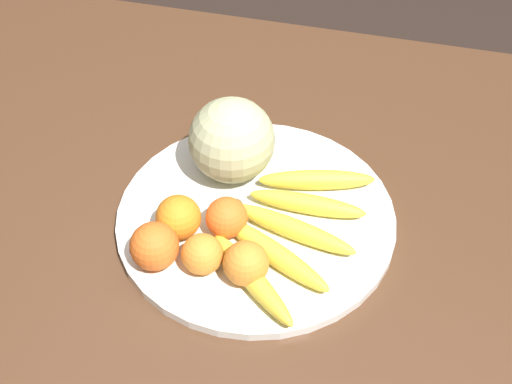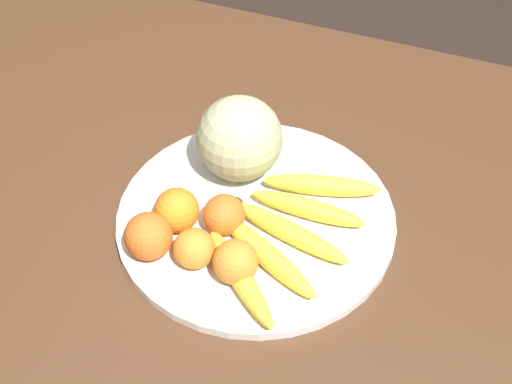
{
  "view_description": "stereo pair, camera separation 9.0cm",
  "coord_description": "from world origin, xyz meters",
  "px_view_note": "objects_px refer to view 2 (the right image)",
  "views": [
    {
      "loc": [
        0.13,
        -0.69,
        1.52
      ],
      "look_at": [
        -0.05,
        0.01,
        0.77
      ],
      "focal_mm": 50.0,
      "sensor_mm": 36.0,
      "label": 1
    },
    {
      "loc": [
        0.21,
        -0.66,
        1.52
      ],
      "look_at": [
        -0.05,
        0.01,
        0.77
      ],
      "focal_mm": 50.0,
      "sensor_mm": 36.0,
      "label": 2
    }
  ],
  "objects_px": {
    "orange_mid_center": "(235,262)",
    "orange_back_right": "(224,215)",
    "orange_front_left": "(177,210)",
    "fruit_bowl": "(256,218)",
    "produce_tag": "(225,245)",
    "melon": "(240,138)",
    "kitchen_table": "(281,265)",
    "banana_bunch": "(286,230)",
    "orange_back_left": "(148,236)",
    "orange_front_right": "(194,249)"
  },
  "relations": [
    {
      "from": "melon",
      "to": "orange_back_right",
      "type": "height_order",
      "value": "melon"
    },
    {
      "from": "banana_bunch",
      "to": "orange_front_right",
      "type": "bearing_deg",
      "value": -126.2
    },
    {
      "from": "fruit_bowl",
      "to": "orange_back_right",
      "type": "distance_m",
      "value": 0.07
    },
    {
      "from": "kitchen_table",
      "to": "melon",
      "type": "height_order",
      "value": "melon"
    },
    {
      "from": "banana_bunch",
      "to": "orange_mid_center",
      "type": "distance_m",
      "value": 0.1
    },
    {
      "from": "kitchen_table",
      "to": "orange_mid_center",
      "type": "distance_m",
      "value": 0.16
    },
    {
      "from": "orange_back_left",
      "to": "orange_back_right",
      "type": "distance_m",
      "value": 0.11
    },
    {
      "from": "kitchen_table",
      "to": "orange_front_right",
      "type": "height_order",
      "value": "orange_front_right"
    },
    {
      "from": "produce_tag",
      "to": "fruit_bowl",
      "type": "bearing_deg",
      "value": 64.85
    },
    {
      "from": "fruit_bowl",
      "to": "produce_tag",
      "type": "bearing_deg",
      "value": -106.03
    },
    {
      "from": "orange_mid_center",
      "to": "orange_back_left",
      "type": "relative_size",
      "value": 0.92
    },
    {
      "from": "kitchen_table",
      "to": "orange_front_left",
      "type": "relative_size",
      "value": 24.99
    },
    {
      "from": "orange_back_right",
      "to": "melon",
      "type": "bearing_deg",
      "value": 101.45
    },
    {
      "from": "orange_front_left",
      "to": "orange_mid_center",
      "type": "distance_m",
      "value": 0.13
    },
    {
      "from": "fruit_bowl",
      "to": "melon",
      "type": "xyz_separation_m",
      "value": [
        -0.06,
        0.08,
        0.07
      ]
    },
    {
      "from": "orange_mid_center",
      "to": "produce_tag",
      "type": "height_order",
      "value": "orange_mid_center"
    },
    {
      "from": "melon",
      "to": "produce_tag",
      "type": "relative_size",
      "value": 1.33
    },
    {
      "from": "orange_front_left",
      "to": "orange_back_right",
      "type": "relative_size",
      "value": 1.08
    },
    {
      "from": "melon",
      "to": "orange_back_right",
      "type": "relative_size",
      "value": 2.17
    },
    {
      "from": "orange_mid_center",
      "to": "orange_back_right",
      "type": "relative_size",
      "value": 1.03
    },
    {
      "from": "melon",
      "to": "orange_front_left",
      "type": "bearing_deg",
      "value": -106.31
    },
    {
      "from": "fruit_bowl",
      "to": "banana_bunch",
      "type": "relative_size",
      "value": 1.32
    },
    {
      "from": "kitchen_table",
      "to": "orange_back_right",
      "type": "xyz_separation_m",
      "value": [
        -0.08,
        -0.03,
        0.12
      ]
    },
    {
      "from": "orange_back_right",
      "to": "orange_back_left",
      "type": "bearing_deg",
      "value": -136.27
    },
    {
      "from": "kitchen_table",
      "to": "orange_front_left",
      "type": "height_order",
      "value": "orange_front_left"
    },
    {
      "from": "orange_back_left",
      "to": "orange_back_right",
      "type": "height_order",
      "value": "orange_back_left"
    },
    {
      "from": "orange_front_left",
      "to": "orange_back_left",
      "type": "xyz_separation_m",
      "value": [
        -0.02,
        -0.06,
        0.0
      ]
    },
    {
      "from": "fruit_bowl",
      "to": "orange_front_left",
      "type": "bearing_deg",
      "value": -148.69
    },
    {
      "from": "orange_back_left",
      "to": "kitchen_table",
      "type": "bearing_deg",
      "value": 33.51
    },
    {
      "from": "orange_front_left",
      "to": "orange_back_left",
      "type": "height_order",
      "value": "orange_back_left"
    },
    {
      "from": "banana_bunch",
      "to": "fruit_bowl",
      "type": "bearing_deg",
      "value": 168.24
    },
    {
      "from": "melon",
      "to": "produce_tag",
      "type": "distance_m",
      "value": 0.17
    },
    {
      "from": "banana_bunch",
      "to": "melon",
      "type": "bearing_deg",
      "value": 150.35
    },
    {
      "from": "banana_bunch",
      "to": "produce_tag",
      "type": "height_order",
      "value": "banana_bunch"
    },
    {
      "from": "orange_front_right",
      "to": "orange_back_right",
      "type": "distance_m",
      "value": 0.07
    },
    {
      "from": "banana_bunch",
      "to": "orange_back_right",
      "type": "xyz_separation_m",
      "value": [
        -0.09,
        -0.02,
        0.01
      ]
    },
    {
      "from": "orange_back_left",
      "to": "banana_bunch",
      "type": "bearing_deg",
      "value": 28.77
    },
    {
      "from": "fruit_bowl",
      "to": "kitchen_table",
      "type": "bearing_deg",
      "value": -16.07
    },
    {
      "from": "kitchen_table",
      "to": "banana_bunch",
      "type": "distance_m",
      "value": 0.1
    },
    {
      "from": "banana_bunch",
      "to": "orange_back_right",
      "type": "height_order",
      "value": "orange_back_right"
    },
    {
      "from": "fruit_bowl",
      "to": "orange_back_right",
      "type": "relative_size",
      "value": 6.83
    },
    {
      "from": "fruit_bowl",
      "to": "orange_front_right",
      "type": "relative_size",
      "value": 7.17
    },
    {
      "from": "kitchen_table",
      "to": "orange_mid_center",
      "type": "bearing_deg",
      "value": -107.16
    },
    {
      "from": "orange_front_left",
      "to": "orange_back_right",
      "type": "distance_m",
      "value": 0.07
    },
    {
      "from": "orange_back_left",
      "to": "produce_tag",
      "type": "distance_m",
      "value": 0.11
    },
    {
      "from": "orange_mid_center",
      "to": "kitchen_table",
      "type": "bearing_deg",
      "value": 72.84
    },
    {
      "from": "orange_mid_center",
      "to": "produce_tag",
      "type": "distance_m",
      "value": 0.07
    },
    {
      "from": "melon",
      "to": "orange_back_right",
      "type": "distance_m",
      "value": 0.13
    },
    {
      "from": "kitchen_table",
      "to": "orange_back_left",
      "type": "xyz_separation_m",
      "value": [
        -0.16,
        -0.11,
        0.12
      ]
    },
    {
      "from": "produce_tag",
      "to": "orange_front_left",
      "type": "bearing_deg",
      "value": 163.14
    }
  ]
}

